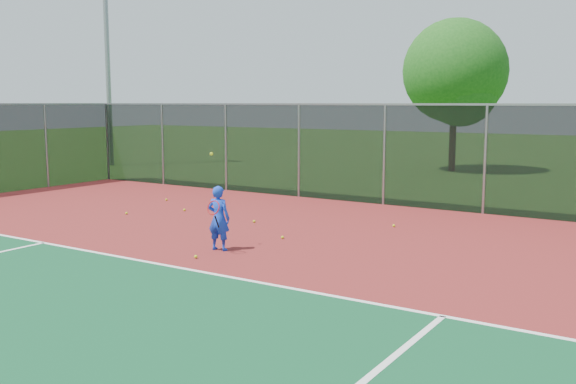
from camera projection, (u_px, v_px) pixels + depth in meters
name	position (u px, v px, depth m)	size (l,w,h in m)	color
ground	(199.00, 358.00, 7.76)	(120.00, 120.00, 0.00)	#295A19
court_apron	(288.00, 312.00, 9.43)	(30.00, 20.00, 0.02)	maroon
fence_back	(485.00, 158.00, 17.55)	(30.00, 0.06, 3.03)	black
tennis_player	(219.00, 218.00, 13.26)	(0.59, 0.61, 2.03)	blue
practice_ball_0	(166.00, 200.00, 20.08)	(0.07, 0.07, 0.07)	#BCCC17
practice_ball_1	(184.00, 210.00, 18.16)	(0.07, 0.07, 0.07)	#BCCC17
practice_ball_2	(196.00, 257.00, 12.63)	(0.07, 0.07, 0.07)	#BCCC17
practice_ball_4	(394.00, 226.00, 15.82)	(0.07, 0.07, 0.07)	#BCCC17
practice_ball_5	(254.00, 221.00, 16.40)	(0.07, 0.07, 0.07)	#BCCC17
practice_ball_6	(282.00, 237.00, 14.45)	(0.07, 0.07, 0.07)	#BCCC17
practice_ball_7	(127.00, 213.00, 17.62)	(0.07, 0.07, 0.07)	#BCCC17
floodlight_nw	(106.00, 24.00, 30.79)	(0.90, 0.40, 12.05)	gray
tree_back_left	(456.00, 76.00, 28.30)	(4.61, 4.61, 6.77)	#392014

